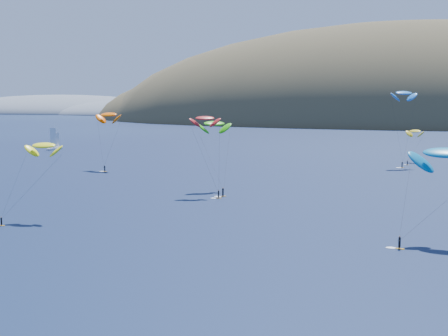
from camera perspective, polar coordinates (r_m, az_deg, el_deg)
island at (r=609.15m, az=17.82°, el=2.98°), size 730.00×300.00×210.00m
headland at (r=935.80m, az=-13.27°, el=4.73°), size 460.00×250.00×60.00m
sailboat at (r=294.00m, az=-15.24°, el=1.80°), size 9.45×8.35×11.29m
kitesurfer_1 at (r=211.34m, az=-10.51°, el=4.82°), size 10.50×11.16×20.94m
kitesurfer_2 at (r=128.18m, az=-16.17°, el=1.99°), size 8.25×11.56×16.72m
kitesurfer_3 at (r=162.56m, az=-0.90°, el=4.08°), size 11.57×16.07×19.66m
kitesurfer_4 at (r=225.02m, az=16.12°, el=6.60°), size 10.26×10.34×28.04m
kitesurfer_5 at (r=109.49m, az=19.60°, el=1.31°), size 13.34×11.46×18.15m
kitesurfer_9 at (r=153.72m, az=-1.75°, el=4.55°), size 9.97×8.45×20.94m
kitesurfer_11 at (r=240.69m, az=17.06°, el=3.24°), size 8.03×15.77×13.56m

